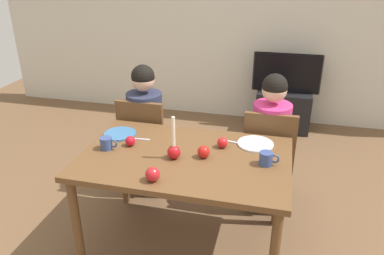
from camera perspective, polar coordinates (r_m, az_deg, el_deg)
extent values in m
plane|color=brown|center=(2.98, -0.96, -16.99)|extent=(7.68, 7.68, 0.00)
cube|color=beige|center=(4.84, 7.11, 16.36)|extent=(6.40, 0.10, 2.60)
cube|color=brown|center=(2.56, -1.08, -4.67)|extent=(1.40, 0.90, 0.04)
cylinder|color=brown|center=(2.69, -16.97, -13.83)|extent=(0.06, 0.06, 0.71)
cylinder|color=brown|center=(3.26, -10.24, -5.77)|extent=(0.06, 0.06, 0.71)
cylinder|color=brown|center=(3.02, 12.91, -8.67)|extent=(0.06, 0.06, 0.71)
cube|color=brown|center=(3.42, -6.53, -2.51)|extent=(0.40, 0.40, 0.04)
cube|color=brown|center=(3.16, -7.84, 0.00)|extent=(0.40, 0.04, 0.45)
cylinder|color=brown|center=(3.62, -2.91, -4.79)|extent=(0.04, 0.04, 0.41)
cylinder|color=brown|center=(3.72, -7.95, -4.13)|extent=(0.04, 0.04, 0.41)
cylinder|color=brown|center=(3.34, -4.58, -7.56)|extent=(0.04, 0.04, 0.41)
cylinder|color=brown|center=(3.45, -9.99, -6.75)|extent=(0.04, 0.04, 0.41)
cube|color=brown|center=(3.24, 11.37, -4.51)|extent=(0.40, 0.40, 0.04)
cube|color=brown|center=(2.97, 11.55, -2.03)|extent=(0.40, 0.04, 0.45)
cylinder|color=brown|center=(3.50, 14.03, -6.69)|extent=(0.04, 0.04, 0.41)
cylinder|color=brown|center=(3.50, 8.46, -6.12)|extent=(0.04, 0.04, 0.41)
cylinder|color=brown|center=(3.21, 13.91, -9.77)|extent=(0.04, 0.04, 0.41)
cylinder|color=brown|center=(3.22, 7.80, -9.15)|extent=(0.04, 0.04, 0.41)
cube|color=#33384C|center=(3.48, -6.65, -5.88)|extent=(0.28, 0.28, 0.45)
cylinder|color=#282D47|center=(3.27, -7.04, 1.17)|extent=(0.30, 0.30, 0.48)
sphere|color=tan|center=(3.14, -7.38, 7.11)|extent=(0.19, 0.19, 0.19)
sphere|color=black|center=(3.14, -7.41, 7.63)|extent=(0.19, 0.19, 0.19)
cube|color=#33384C|center=(3.30, 11.03, -8.04)|extent=(0.28, 0.28, 0.45)
cylinder|color=#D1337A|center=(3.08, 11.72, -0.72)|extent=(0.30, 0.30, 0.48)
sphere|color=tan|center=(2.95, 12.30, 5.53)|extent=(0.19, 0.19, 0.19)
sphere|color=black|center=(2.94, 12.36, 6.08)|extent=(0.19, 0.19, 0.19)
cube|color=black|center=(4.78, 13.50, 2.57)|extent=(0.64, 0.40, 0.48)
cube|color=black|center=(4.63, 14.07, 7.97)|extent=(0.79, 0.04, 0.46)
cube|color=black|center=(4.63, 14.07, 7.97)|extent=(0.76, 0.05, 0.46)
sphere|color=red|center=(2.50, -2.74, -3.73)|extent=(0.09, 0.09, 0.09)
cylinder|color=#EFE5C6|center=(2.43, -2.81, -0.64)|extent=(0.02, 0.02, 0.21)
cylinder|color=teal|center=(2.89, -10.79, -0.93)|extent=(0.24, 0.24, 0.01)
cylinder|color=silver|center=(2.73, 9.52, -2.43)|extent=(0.26, 0.26, 0.01)
cylinder|color=#33477F|center=(2.68, -12.79, -2.33)|extent=(0.08, 0.08, 0.09)
torus|color=#33477F|center=(2.66, -11.76, -2.39)|extent=(0.06, 0.01, 0.06)
cylinder|color=#33477F|center=(2.47, 11.05, -4.60)|extent=(0.09, 0.09, 0.09)
torus|color=#33477F|center=(2.47, 12.33, -4.64)|extent=(0.06, 0.01, 0.06)
cube|color=silver|center=(2.79, -8.17, -1.74)|extent=(0.18, 0.03, 0.01)
cube|color=silver|center=(2.74, 5.91, -2.15)|extent=(0.18, 0.05, 0.01)
sphere|color=red|center=(2.65, 4.61, -2.26)|extent=(0.08, 0.08, 0.08)
sphere|color=red|center=(2.70, -9.27, -2.03)|extent=(0.07, 0.07, 0.07)
sphere|color=red|center=(2.51, 1.76, -3.68)|extent=(0.08, 0.08, 0.08)
sphere|color=red|center=(2.27, -5.96, -7.01)|extent=(0.09, 0.09, 0.09)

